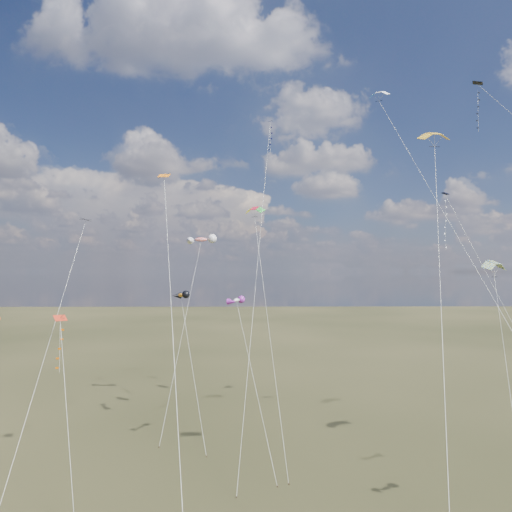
{
  "coord_description": "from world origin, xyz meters",
  "views": [
    {
      "loc": [
        -0.59,
        -28.78,
        17.37
      ],
      "look_at": [
        0.0,
        18.0,
        19.0
      ],
      "focal_mm": 32.0,
      "sensor_mm": 36.0,
      "label": 1
    }
  ],
  "objects": [
    {
      "name": "diamond_black_high",
      "position": [
        26.16,
        18.99,
        33.21
      ],
      "size": [
        17.13,
        28.2,
        38.68
      ],
      "color": "black",
      "rests_on": "ground"
    },
    {
      "name": "diamond_navy_tall",
      "position": [
        1.59,
        26.02,
        31.29
      ],
      "size": [
        3.98,
        21.5,
        36.5
      ],
      "color": "#0E1B4F",
      "rests_on": "ground"
    },
    {
      "name": "diamond_black_mid",
      "position": [
        -17.27,
        13.01,
        16.57
      ],
      "size": [
        0.92,
        17.33,
        22.83
      ],
      "color": "black",
      "rests_on": "ground"
    },
    {
      "name": "diamond_red_low",
      "position": [
        -16.04,
        8.69,
        11.02
      ],
      "size": [
        4.71,
        7.5,
        13.81
      ],
      "color": "red",
      "rests_on": "ground"
    },
    {
      "name": "diamond_navy_right",
      "position": [
        21.58,
        21.12,
        21.97
      ],
      "size": [
        7.1,
        13.05,
        26.28
      ],
      "color": "#0A0F47",
      "rests_on": "ground"
    },
    {
      "name": "diamond_orange_center",
      "position": [
        -6.05,
        1.91,
        17.77
      ],
      "size": [
        5.63,
        20.58,
        25.36
      ],
      "color": "orange",
      "rests_on": "ground"
    },
    {
      "name": "parafoil_yellow",
      "position": [
        13.81,
        6.27,
        28.06
      ],
      "size": [
        9.21,
        21.53,
        28.81
      ],
      "color": "yellow",
      "rests_on": "ground"
    },
    {
      "name": "parafoil_blue_white",
      "position": [
        14.06,
        21.71,
        37.37
      ],
      "size": [
        6.47,
        32.11,
        38.3
      ],
      "color": "#186AB4",
      "rests_on": "ground"
    },
    {
      "name": "parafoil_striped",
      "position": [
        22.76,
        14.49,
        18.25
      ],
      "size": [
        6.06,
        13.25,
        19.0
      ],
      "color": "gold",
      "rests_on": "ground"
    },
    {
      "name": "parafoil_tricolor",
      "position": [
        -0.09,
        22.03,
        24.37
      ],
      "size": [
        3.96,
        14.19,
        25.08
      ],
      "color": "#DACC08",
      "rests_on": "ground"
    },
    {
      "name": "novelty_orange_black",
      "position": [
        -8.46,
        23.33,
        14.66
      ],
      "size": [
        4.99,
        10.02,
        15.25
      ],
      "color": "orange",
      "rests_on": "ground"
    },
    {
      "name": "novelty_white_purple",
      "position": [
        -1.88,
        15.49,
        14.54
      ],
      "size": [
        4.37,
        8.15,
        15.0
      ],
      "color": "silver",
      "rests_on": "ground"
    },
    {
      "name": "novelty_redwhite_stripe",
      "position": [
        -7.07,
        30.9,
        21.57
      ],
      "size": [
        4.25,
        14.68,
        22.28
      ],
      "color": "red",
      "rests_on": "ground"
    }
  ]
}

